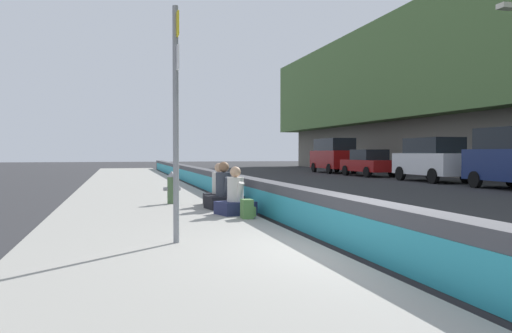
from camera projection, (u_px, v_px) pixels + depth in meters
ground_plane at (363, 259)px, 7.37m from camera, size 160.00×160.00×0.00m
sidewalk_strip at (177, 264)px, 6.69m from camera, size 80.00×4.40×0.14m
jersey_barrier at (363, 229)px, 7.36m from camera, size 76.00×0.45×0.85m
route_sign_post at (176, 107)px, 7.84m from camera, size 0.44×0.09×3.60m
fire_hydrant at (172, 187)px, 13.94m from camera, size 0.26×0.46×0.88m
seated_person_foreground at (235, 199)px, 11.52m from camera, size 0.84×0.92×1.07m
seated_person_middle at (224, 194)px, 12.71m from camera, size 0.81×0.92×1.15m
seated_person_rear at (219, 192)px, 13.65m from camera, size 0.71×0.81×1.10m
backpack at (247, 209)px, 10.80m from camera, size 0.32×0.28×0.40m
parked_car_fourth at (432, 159)px, 26.71m from camera, size 4.82×2.11×2.28m
parked_car_midline at (368, 163)px, 32.94m from camera, size 4.55×2.05×1.71m
parked_car_far at (333, 155)px, 38.49m from camera, size 5.17×2.24×2.56m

